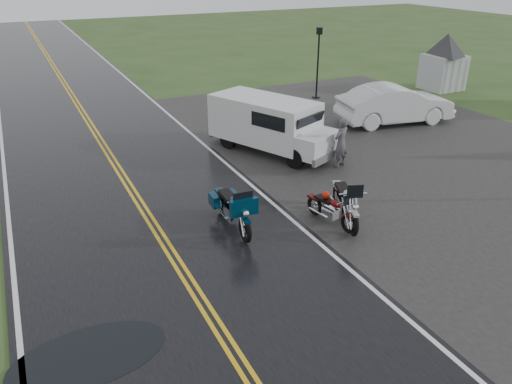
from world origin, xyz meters
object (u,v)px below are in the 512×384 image
(motorcycle_teal, at_px, (245,220))
(sedan_white, at_px, (395,105))
(van_white, at_px, (296,141))
(motorcycle_silver, at_px, (354,214))
(visitor_center, at_px, (446,48))
(person_at_van, at_px, (341,143))
(lamp_post_far_right, at_px, (318,63))
(motorcycle_red, at_px, (349,217))

(motorcycle_teal, height_order, sedan_white, sedan_white)
(van_white, bearing_deg, motorcycle_teal, -158.02)
(motorcycle_silver, height_order, van_white, van_white)
(visitor_center, xyz_separation_m, van_white, (-14.05, -6.89, -1.31))
(visitor_center, xyz_separation_m, person_at_van, (-12.47, -7.48, -1.47))
(van_white, xyz_separation_m, lamp_post_far_right, (6.21, 8.31, 0.84))
(visitor_center, bearing_deg, motorcycle_teal, -148.67)
(motorcycle_teal, relative_size, person_at_van, 1.32)
(visitor_center, bearing_deg, motorcycle_silver, -141.69)
(motorcycle_teal, relative_size, lamp_post_far_right, 0.64)
(visitor_center, relative_size, sedan_white, 2.95)
(motorcycle_teal, bearing_deg, visitor_center, 33.95)
(motorcycle_silver, xyz_separation_m, lamp_post_far_right, (7.30, 13.38, 1.19))
(motorcycle_silver, bearing_deg, visitor_center, 59.23)
(motorcycle_teal, height_order, person_at_van, person_at_van)
(motorcycle_red, bearing_deg, motorcycle_teal, 153.73)
(sedan_white, xyz_separation_m, lamp_post_far_right, (-0.80, 5.51, 1.03))
(motorcycle_silver, bearing_deg, person_at_van, 80.11)
(sedan_white, relative_size, lamp_post_far_right, 1.41)
(motorcycle_red, relative_size, sedan_white, 0.36)
(person_at_van, distance_m, lamp_post_far_right, 10.09)
(sedan_white, bearing_deg, person_at_van, 131.70)
(van_white, bearing_deg, motorcycle_red, -126.83)
(visitor_center, xyz_separation_m, motorcycle_silver, (-15.13, -11.96, -1.67))
(motorcycle_teal, bearing_deg, motorcycle_red, -13.98)
(motorcycle_teal, xyz_separation_m, person_at_van, (5.53, 3.48, 0.20))
(motorcycle_silver, relative_size, sedan_white, 0.46)
(motorcycle_silver, distance_m, van_white, 5.19)
(visitor_center, xyz_separation_m, motorcycle_teal, (-18.00, -10.96, -1.67))
(motorcycle_silver, bearing_deg, motorcycle_teal, -178.24)
(person_at_van, xyz_separation_m, sedan_white, (5.43, 3.40, -0.04))
(lamp_post_far_right, bearing_deg, sedan_white, -81.75)
(motorcycle_red, bearing_deg, lamp_post_far_right, 51.27)
(visitor_center, height_order, lamp_post_far_right, visitor_center)
(motorcycle_red, xyz_separation_m, motorcycle_teal, (-2.82, 0.84, 0.16))
(motorcycle_silver, distance_m, lamp_post_far_right, 15.28)
(motorcycle_silver, bearing_deg, van_white, 98.84)
(visitor_center, height_order, person_at_van, visitor_center)
(motorcycle_red, height_order, person_at_van, person_at_van)
(motorcycle_red, height_order, motorcycle_silver, motorcycle_silver)
(visitor_center, bearing_deg, motorcycle_red, -142.14)
(person_at_van, bearing_deg, sedan_white, -169.42)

